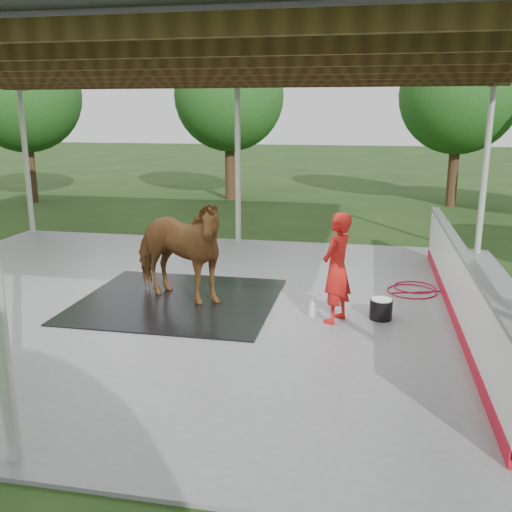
% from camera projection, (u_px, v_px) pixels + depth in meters
% --- Properties ---
extents(ground, '(100.00, 100.00, 0.00)m').
position_uv_depth(ground, '(177.00, 303.00, 9.86)').
color(ground, '#1E3814').
extents(concrete_slab, '(12.00, 10.00, 0.05)m').
position_uv_depth(concrete_slab, '(177.00, 302.00, 9.86)').
color(concrete_slab, slate).
rests_on(concrete_slab, ground).
extents(pavilion_structure, '(12.60, 10.60, 4.05)m').
position_uv_depth(pavilion_structure, '(169.00, 63.00, 8.89)').
color(pavilion_structure, beige).
rests_on(pavilion_structure, ground).
extents(dasher_board, '(0.16, 8.00, 1.15)m').
position_uv_depth(dasher_board, '(458.00, 286.00, 8.85)').
color(dasher_board, '#B30E21').
rests_on(dasher_board, concrete_slab).
extents(tree_belt, '(28.00, 28.00, 5.80)m').
position_uv_depth(tree_belt, '(204.00, 78.00, 9.74)').
color(tree_belt, '#382314').
rests_on(tree_belt, ground).
extents(rubber_mat, '(3.31, 3.11, 0.02)m').
position_uv_depth(rubber_mat, '(178.00, 300.00, 9.83)').
color(rubber_mat, black).
rests_on(rubber_mat, concrete_slab).
extents(horse, '(2.32, 1.68, 1.78)m').
position_uv_depth(horse, '(176.00, 249.00, 9.61)').
color(horse, brown).
rests_on(horse, rubber_mat).
extents(handler, '(0.63, 0.74, 1.72)m').
position_uv_depth(handler, '(337.00, 268.00, 8.69)').
color(handler, red).
rests_on(handler, concrete_slab).
extents(wash_bucket, '(0.35, 0.35, 0.33)m').
position_uv_depth(wash_bucket, '(381.00, 309.00, 8.95)').
color(wash_bucket, black).
rests_on(wash_bucket, concrete_slab).
extents(soap_bottle_a, '(0.14, 0.14, 0.31)m').
position_uv_depth(soap_bottle_a, '(312.00, 308.00, 9.03)').
color(soap_bottle_a, silver).
rests_on(soap_bottle_a, concrete_slab).
extents(soap_bottle_b, '(0.12, 0.12, 0.22)m').
position_uv_depth(soap_bottle_b, '(332.00, 301.00, 9.51)').
color(soap_bottle_b, '#338CD8').
rests_on(soap_bottle_b, concrete_slab).
extents(hose_coil, '(1.26, 1.09, 0.02)m').
position_uv_depth(hose_coil, '(413.00, 290.00, 10.43)').
color(hose_coil, '#A70B31').
rests_on(hose_coil, concrete_slab).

